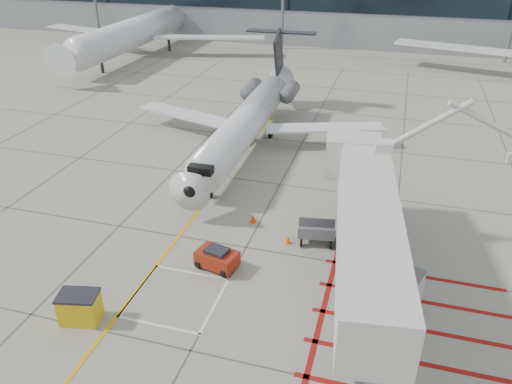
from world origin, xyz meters
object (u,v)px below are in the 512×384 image
(spill_bin, at_px, (80,307))
(pushback_tug, at_px, (217,258))
(jet_bridge, at_px, (367,251))
(regional_jet, at_px, (238,114))

(spill_bin, bearing_deg, pushback_tug, 37.45)
(jet_bridge, height_order, spill_bin, jet_bridge)
(jet_bridge, relative_size, pushback_tug, 8.39)
(regional_jet, height_order, spill_bin, regional_jet)
(jet_bridge, xyz_separation_m, spill_bin, (-12.16, -3.98, -2.78))
(regional_jet, distance_m, spill_bin, 19.29)
(regional_jet, distance_m, jet_bridge, 18.49)
(pushback_tug, height_order, spill_bin, spill_bin)
(regional_jet, relative_size, pushback_tug, 13.17)
(jet_bridge, bearing_deg, regional_jet, 118.29)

